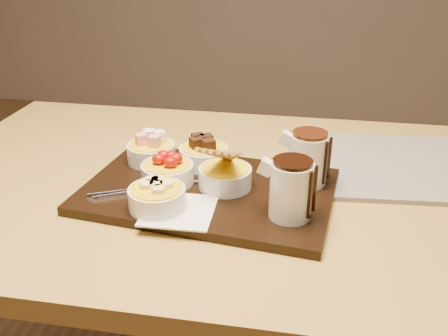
% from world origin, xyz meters
% --- Properties ---
extents(dining_table, '(1.20, 0.80, 0.75)m').
position_xyz_m(dining_table, '(0.00, 0.00, 0.65)').
color(dining_table, '#B29042').
rests_on(dining_table, ground).
extents(serving_board, '(0.49, 0.35, 0.02)m').
position_xyz_m(serving_board, '(0.02, -0.07, 0.76)').
color(serving_board, black).
rests_on(serving_board, dining_table).
extents(napkin, '(0.12, 0.12, 0.00)m').
position_xyz_m(napkin, '(-0.01, -0.16, 0.77)').
color(napkin, white).
rests_on(napkin, serving_board).
extents(bowl_marshmallows, '(0.10, 0.10, 0.04)m').
position_xyz_m(bowl_marshmallows, '(-0.12, 0.03, 0.79)').
color(bowl_marshmallows, silver).
rests_on(bowl_marshmallows, serving_board).
extents(bowl_cake, '(0.10, 0.10, 0.04)m').
position_xyz_m(bowl_cake, '(-0.01, 0.03, 0.79)').
color(bowl_cake, silver).
rests_on(bowl_cake, serving_board).
extents(bowl_strawberries, '(0.10, 0.10, 0.04)m').
position_xyz_m(bowl_strawberries, '(-0.06, -0.06, 0.79)').
color(bowl_strawberries, silver).
rests_on(bowl_strawberries, serving_board).
extents(bowl_biscotti, '(0.10, 0.10, 0.04)m').
position_xyz_m(bowl_biscotti, '(0.05, -0.06, 0.79)').
color(bowl_biscotti, silver).
rests_on(bowl_biscotti, serving_board).
extents(bowl_bananas, '(0.10, 0.10, 0.04)m').
position_xyz_m(bowl_bananas, '(-0.05, -0.16, 0.79)').
color(bowl_bananas, silver).
rests_on(bowl_bananas, serving_board).
extents(pitcher_dark_chocolate, '(0.08, 0.08, 0.10)m').
position_xyz_m(pitcher_dark_chocolate, '(0.17, -0.15, 0.82)').
color(pitcher_dark_chocolate, silver).
rests_on(pitcher_dark_chocolate, serving_board).
extents(pitcher_milk_chocolate, '(0.08, 0.08, 0.10)m').
position_xyz_m(pitcher_milk_chocolate, '(0.20, -0.02, 0.82)').
color(pitcher_milk_chocolate, silver).
rests_on(pitcher_milk_chocolate, serving_board).
extents(fondue_skewers, '(0.14, 0.25, 0.01)m').
position_xyz_m(fondue_skewers, '(-0.07, -0.09, 0.77)').
color(fondue_skewers, silver).
rests_on(fondue_skewers, serving_board).
extents(newspaper, '(0.42, 0.35, 0.01)m').
position_xyz_m(newspaper, '(0.40, 0.12, 0.76)').
color(newspaper, beige).
rests_on(newspaper, dining_table).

